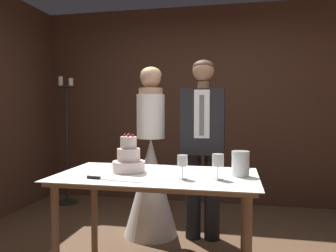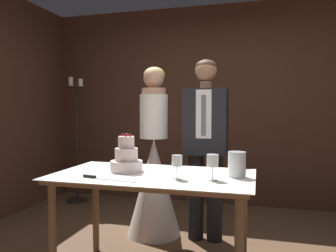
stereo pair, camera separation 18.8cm
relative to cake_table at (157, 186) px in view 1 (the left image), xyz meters
name	(u,v)px [view 1 (the left image)]	position (x,y,z in m)	size (l,w,h in m)	color
wall_back	(209,105)	(0.22, 2.15, 0.63)	(4.89, 0.12, 2.65)	#472B1E
cake_table	(157,186)	(0.00, 0.00, 0.00)	(1.47, 0.82, 0.79)	#8E6B4C
tiered_cake	(129,159)	(-0.23, 0.04, 0.19)	(0.25, 0.25, 0.29)	beige
cake_knife	(104,179)	(-0.31, -0.26, 0.10)	(0.42, 0.08, 0.02)	silver
wine_glass_near	(218,161)	(0.45, -0.09, 0.21)	(0.08, 0.08, 0.18)	silver
wine_glass_middle	(183,162)	(0.21, -0.12, 0.21)	(0.07, 0.07, 0.17)	silver
hurricane_candle	(240,164)	(0.60, 0.05, 0.17)	(0.13, 0.13, 0.18)	silver
bride	(151,174)	(-0.26, 0.83, -0.08)	(0.54, 0.54, 1.69)	white
groom	(203,139)	(0.26, 0.83, 0.28)	(0.41, 0.25, 1.74)	black
candle_stand	(67,146)	(-1.65, 1.68, 0.08)	(0.28, 0.28, 1.71)	black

